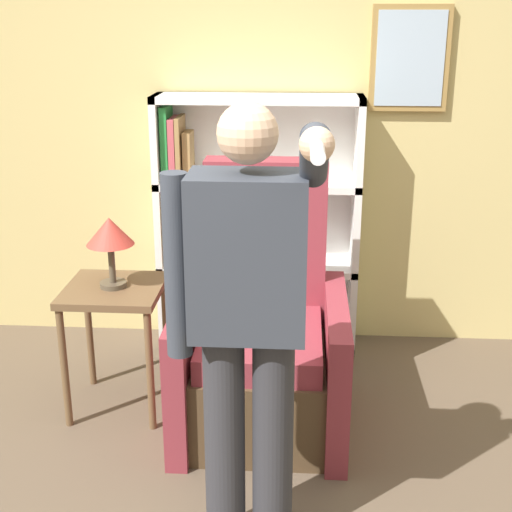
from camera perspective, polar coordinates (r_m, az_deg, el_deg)
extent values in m
cube|color=tan|center=(4.21, -1.81, 11.66)|extent=(8.00, 0.06, 2.80)
cube|color=olive|center=(4.15, 12.20, 15.19)|extent=(0.43, 0.04, 0.57)
cube|color=#9EB2C6|center=(4.13, 12.25, 15.17)|extent=(0.37, 0.01, 0.51)
cube|color=white|center=(4.23, -7.54, 2.53)|extent=(0.04, 0.28, 1.50)
cube|color=white|center=(4.16, 7.94, 2.23)|extent=(0.04, 0.28, 1.50)
cube|color=white|center=(4.28, 0.25, 2.91)|extent=(1.17, 0.01, 1.50)
cube|color=white|center=(4.42, 0.13, -6.71)|extent=(1.17, 0.28, 0.04)
cube|color=white|center=(4.23, 0.14, -0.84)|extent=(1.17, 0.28, 0.04)
cube|color=white|center=(4.09, 0.14, 5.76)|extent=(1.17, 0.28, 0.04)
cube|color=white|center=(4.01, 0.15, 12.46)|extent=(1.17, 0.28, 0.04)
cube|color=#5B99A8|center=(4.39, -6.55, -3.99)|extent=(0.05, 0.23, 0.38)
cube|color=white|center=(4.40, -5.97, -4.51)|extent=(0.03, 0.16, 0.30)
cube|color=#337070|center=(4.40, -5.45, -4.65)|extent=(0.04, 0.20, 0.28)
cube|color=#1E47B2|center=(4.36, -4.87, -3.79)|extent=(0.04, 0.21, 0.42)
cube|color=orange|center=(4.37, -4.18, -4.40)|extent=(0.04, 0.16, 0.33)
cube|color=gold|center=(4.23, -6.83, 2.14)|extent=(0.04, 0.23, 0.40)
cube|color=#337070|center=(4.22, -6.26, 1.87)|extent=(0.03, 0.18, 0.36)
cube|color=#5B99A8|center=(4.22, -5.83, 1.89)|extent=(0.03, 0.22, 0.37)
cube|color=#1E47B2|center=(4.23, -5.39, 1.30)|extent=(0.03, 0.21, 0.28)
cube|color=#238438|center=(4.11, -7.14, 8.94)|extent=(0.04, 0.21, 0.42)
cube|color=#BC4C56|center=(4.11, -6.53, 8.51)|extent=(0.04, 0.23, 0.36)
cube|color=#9E7A47|center=(4.10, -6.05, 8.56)|extent=(0.03, 0.24, 0.36)
cube|color=#9E7A47|center=(4.10, -5.42, 7.98)|extent=(0.04, 0.17, 0.28)
cube|color=#4C3823|center=(3.53, 0.44, -10.46)|extent=(0.60, 0.79, 0.40)
cube|color=maroon|center=(3.37, 0.41, -6.93)|extent=(0.56, 0.67, 0.12)
cube|color=maroon|center=(3.63, 0.79, -0.43)|extent=(0.60, 0.16, 1.05)
cube|color=maroon|center=(3.51, -5.37, -8.43)|extent=(0.10, 0.87, 0.65)
cube|color=maroon|center=(3.47, 6.33, -8.77)|extent=(0.10, 0.87, 0.65)
cylinder|color=#2D2D33|center=(2.71, -2.52, -14.55)|extent=(0.15, 0.15, 0.88)
cylinder|color=#2D2D33|center=(2.70, 1.35, -14.69)|extent=(0.15, 0.15, 0.88)
cube|color=#333842|center=(2.38, -0.64, -0.02)|extent=(0.39, 0.24, 0.56)
sphere|color=#DBAD89|center=(2.28, -0.68, 9.79)|extent=(0.20, 0.20, 0.20)
cylinder|color=#333842|center=(2.43, -6.35, -0.88)|extent=(0.09, 0.09, 0.65)
cylinder|color=#333842|center=(2.17, 4.68, 7.93)|extent=(0.09, 0.28, 0.23)
cylinder|color=#333842|center=(1.91, 4.83, 9.22)|extent=(0.08, 0.27, 0.10)
sphere|color=#DBAD89|center=(1.78, 4.90, 8.87)|extent=(0.09, 0.09, 0.09)
cylinder|color=white|center=(1.69, 4.95, 8.31)|extent=(0.04, 0.15, 0.04)
cube|color=brown|center=(3.57, -11.32, -2.69)|extent=(0.47, 0.47, 0.04)
cylinder|color=brown|center=(3.59, -15.08, -8.69)|extent=(0.04, 0.04, 0.62)
cylinder|color=brown|center=(3.48, -8.47, -9.11)|extent=(0.04, 0.04, 0.62)
cylinder|color=brown|center=(3.94, -13.19, -5.91)|extent=(0.04, 0.04, 0.62)
cylinder|color=brown|center=(3.84, -7.19, -6.20)|extent=(0.04, 0.04, 0.62)
cylinder|color=#4C4233|center=(3.56, -11.35, -2.23)|extent=(0.13, 0.13, 0.02)
cylinder|color=#4C4233|center=(3.52, -11.46, -0.58)|extent=(0.03, 0.03, 0.19)
cone|color=#B2382D|center=(3.47, -11.64, 1.96)|extent=(0.23, 0.23, 0.13)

